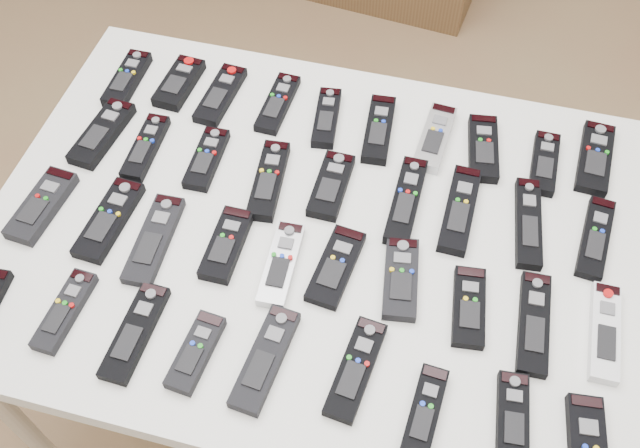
% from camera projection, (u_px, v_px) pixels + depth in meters
% --- Properties ---
extents(ground, '(4.00, 4.00, 0.00)m').
position_uv_depth(ground, '(278.00, 360.00, 2.02)').
color(ground, '#94694B').
rests_on(ground, ground).
extents(table, '(1.25, 0.88, 0.78)m').
position_uv_depth(table, '(320.00, 247.00, 1.37)').
color(table, white).
rests_on(table, ground).
extents(remote_0, '(0.05, 0.16, 0.02)m').
position_uv_depth(remote_0, '(127.00, 79.00, 1.55)').
color(remote_0, black).
rests_on(remote_0, table).
extents(remote_1, '(0.07, 0.15, 0.02)m').
position_uv_depth(remote_1, '(179.00, 83.00, 1.54)').
color(remote_1, black).
rests_on(remote_1, table).
extents(remote_2, '(0.07, 0.17, 0.02)m').
position_uv_depth(remote_2, '(221.00, 95.00, 1.52)').
color(remote_2, black).
rests_on(remote_2, table).
extents(remote_3, '(0.06, 0.17, 0.02)m').
position_uv_depth(remote_3, '(278.00, 103.00, 1.51)').
color(remote_3, black).
rests_on(remote_3, table).
extents(remote_4, '(0.07, 0.16, 0.02)m').
position_uv_depth(remote_4, '(327.00, 118.00, 1.48)').
color(remote_4, black).
rests_on(remote_4, table).
extents(remote_5, '(0.07, 0.18, 0.02)m').
position_uv_depth(remote_5, '(379.00, 129.00, 1.46)').
color(remote_5, black).
rests_on(remote_5, table).
extents(remote_6, '(0.07, 0.18, 0.02)m').
position_uv_depth(remote_6, '(435.00, 138.00, 1.45)').
color(remote_6, '#B7B7BC').
rests_on(remote_6, table).
extents(remote_7, '(0.08, 0.17, 0.02)m').
position_uv_depth(remote_7, '(483.00, 148.00, 1.43)').
color(remote_7, black).
rests_on(remote_7, table).
extents(remote_8, '(0.05, 0.16, 0.02)m').
position_uv_depth(remote_8, '(544.00, 163.00, 1.41)').
color(remote_8, black).
rests_on(remote_8, table).
extents(remote_9, '(0.07, 0.18, 0.02)m').
position_uv_depth(remote_9, '(595.00, 158.00, 1.42)').
color(remote_9, black).
rests_on(remote_9, table).
extents(remote_10, '(0.08, 0.18, 0.02)m').
position_uv_depth(remote_10, '(102.00, 133.00, 1.45)').
color(remote_10, black).
rests_on(remote_10, table).
extents(remote_11, '(0.05, 0.17, 0.02)m').
position_uv_depth(remote_11, '(146.00, 147.00, 1.43)').
color(remote_11, black).
rests_on(remote_11, table).
extents(remote_12, '(0.05, 0.15, 0.02)m').
position_uv_depth(remote_12, '(207.00, 159.00, 1.42)').
color(remote_12, black).
rests_on(remote_12, table).
extents(remote_13, '(0.07, 0.19, 0.02)m').
position_uv_depth(remote_13, '(269.00, 180.00, 1.38)').
color(remote_13, black).
rests_on(remote_13, table).
extents(remote_14, '(0.06, 0.16, 0.02)m').
position_uv_depth(remote_14, '(331.00, 186.00, 1.38)').
color(remote_14, black).
rests_on(remote_14, table).
extents(remote_15, '(0.05, 0.20, 0.02)m').
position_uv_depth(remote_15, '(406.00, 201.00, 1.35)').
color(remote_15, black).
rests_on(remote_15, table).
extents(remote_16, '(0.06, 0.20, 0.02)m').
position_uv_depth(remote_16, '(460.00, 210.00, 1.34)').
color(remote_16, black).
rests_on(remote_16, table).
extents(remote_17, '(0.06, 0.20, 0.02)m').
position_uv_depth(remote_17, '(528.00, 223.00, 1.32)').
color(remote_17, black).
rests_on(remote_17, table).
extents(remote_18, '(0.07, 0.18, 0.02)m').
position_uv_depth(remote_18, '(595.00, 238.00, 1.31)').
color(remote_18, black).
rests_on(remote_18, table).
extents(remote_19, '(0.07, 0.17, 0.02)m').
position_uv_depth(remote_19, '(42.00, 205.00, 1.35)').
color(remote_19, black).
rests_on(remote_19, table).
extents(remote_20, '(0.07, 0.19, 0.02)m').
position_uv_depth(remote_20, '(109.00, 220.00, 1.33)').
color(remote_20, black).
rests_on(remote_20, table).
extents(remote_21, '(0.06, 0.20, 0.02)m').
position_uv_depth(remote_21, '(154.00, 240.00, 1.30)').
color(remote_21, black).
rests_on(remote_21, table).
extents(remote_22, '(0.06, 0.15, 0.02)m').
position_uv_depth(remote_22, '(226.00, 244.00, 1.29)').
color(remote_22, black).
rests_on(remote_22, table).
extents(remote_23, '(0.06, 0.18, 0.02)m').
position_uv_depth(remote_23, '(281.00, 264.00, 1.27)').
color(remote_23, '#B7B7BC').
rests_on(remote_23, table).
extents(remote_24, '(0.08, 0.17, 0.02)m').
position_uv_depth(remote_24, '(336.00, 267.00, 1.27)').
color(remote_24, black).
rests_on(remote_24, table).
extents(remote_25, '(0.08, 0.17, 0.02)m').
position_uv_depth(remote_25, '(401.00, 279.00, 1.25)').
color(remote_25, black).
rests_on(remote_25, table).
extents(remote_26, '(0.07, 0.16, 0.02)m').
position_uv_depth(remote_26, '(469.00, 307.00, 1.22)').
color(remote_26, black).
rests_on(remote_26, table).
extents(remote_27, '(0.06, 0.19, 0.02)m').
position_uv_depth(remote_27, '(534.00, 323.00, 1.20)').
color(remote_27, black).
rests_on(remote_27, table).
extents(remote_28, '(0.05, 0.18, 0.02)m').
position_uv_depth(remote_28, '(605.00, 332.00, 1.19)').
color(remote_28, silver).
rests_on(remote_28, table).
extents(remote_30, '(0.05, 0.16, 0.02)m').
position_uv_depth(remote_30, '(65.00, 311.00, 1.22)').
color(remote_30, black).
rests_on(remote_30, table).
extents(remote_31, '(0.06, 0.18, 0.02)m').
position_uv_depth(remote_31, '(135.00, 332.00, 1.19)').
color(remote_31, black).
rests_on(remote_31, table).
extents(remote_32, '(0.06, 0.14, 0.02)m').
position_uv_depth(remote_32, '(196.00, 352.00, 1.17)').
color(remote_32, black).
rests_on(remote_32, table).
extents(remote_33, '(0.07, 0.19, 0.02)m').
position_uv_depth(remote_33, '(265.00, 359.00, 1.16)').
color(remote_33, black).
rests_on(remote_33, table).
extents(remote_34, '(0.07, 0.18, 0.02)m').
position_uv_depth(remote_34, '(356.00, 369.00, 1.15)').
color(remote_34, black).
rests_on(remote_34, table).
extents(remote_35, '(0.06, 0.16, 0.02)m').
position_uv_depth(remote_35, '(424.00, 413.00, 1.11)').
color(remote_35, black).
rests_on(remote_35, table).
extents(remote_36, '(0.06, 0.15, 0.02)m').
position_uv_depth(remote_36, '(513.00, 418.00, 1.11)').
color(remote_36, black).
rests_on(remote_36, table).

